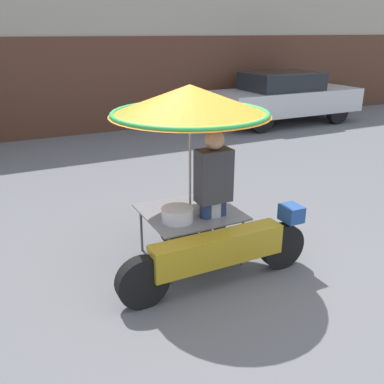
# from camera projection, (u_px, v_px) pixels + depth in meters

# --- Properties ---
(ground_plane) EXTENTS (36.00, 36.00, 0.00)m
(ground_plane) POSITION_uv_depth(u_px,v_px,m) (218.00, 269.00, 4.83)
(ground_plane) COLOR slate
(shopfront_building) EXTENTS (28.00, 2.06, 4.46)m
(shopfront_building) POSITION_uv_depth(u_px,v_px,m) (58.00, 44.00, 11.13)
(shopfront_building) COLOR #B2A893
(shopfront_building) RESTS_ON ground
(vendor_motorcycle_cart) EXTENTS (2.19, 1.71, 2.01)m
(vendor_motorcycle_cart) POSITION_uv_depth(u_px,v_px,m) (194.00, 132.00, 4.47)
(vendor_motorcycle_cart) COLOR black
(vendor_motorcycle_cart) RESTS_ON ground
(vendor_person) EXTENTS (0.38, 0.22, 1.57)m
(vendor_person) POSITION_uv_depth(u_px,v_px,m) (213.00, 192.00, 4.66)
(vendor_person) COLOR navy
(vendor_person) RESTS_ON ground
(parked_car) EXTENTS (4.29, 1.66, 1.45)m
(parked_car) POSITION_uv_depth(u_px,v_px,m) (285.00, 97.00, 12.18)
(parked_car) COLOR black
(parked_car) RESTS_ON ground
(potted_plant) EXTENTS (0.59, 0.59, 0.86)m
(potted_plant) POSITION_uv_depth(u_px,v_px,m) (342.00, 96.00, 14.26)
(potted_plant) COLOR #2D2D33
(potted_plant) RESTS_ON ground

